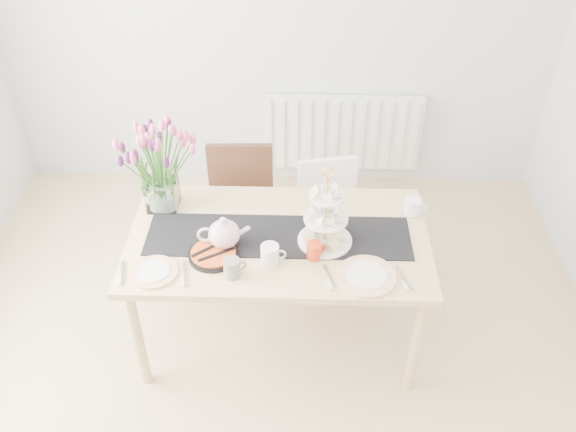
{
  "coord_description": "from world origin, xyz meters",
  "views": [
    {
      "loc": [
        0.21,
        -1.86,
        2.85
      ],
      "look_at": [
        0.14,
        0.55,
        0.93
      ],
      "focal_mm": 38.0,
      "sensor_mm": 36.0,
      "label": 1
    }
  ],
  "objects_px": {
    "chair_brown": "(241,201)",
    "tulip_vase": "(157,157)",
    "plate_right": "(367,276)",
    "cream_jug": "(413,206)",
    "mug_orange": "(314,251)",
    "mug_grey": "(232,268)",
    "chair_white": "(330,210)",
    "teapot": "(224,234)",
    "radiator": "(342,133)",
    "dining_table": "(279,247)",
    "mug_white": "(270,255)",
    "cake_stand": "(326,225)",
    "tart_tin": "(213,254)",
    "plate_left": "(154,272)"
  },
  "relations": [
    {
      "from": "radiator",
      "to": "plate_right",
      "type": "relative_size",
      "value": 4.04
    },
    {
      "from": "cake_stand",
      "to": "plate_left",
      "type": "xyz_separation_m",
      "value": [
        -0.85,
        -0.26,
        -0.11
      ]
    },
    {
      "from": "chair_brown",
      "to": "mug_grey",
      "type": "bearing_deg",
      "value": -88.6
    },
    {
      "from": "chair_brown",
      "to": "tulip_vase",
      "type": "xyz_separation_m",
      "value": [
        -0.38,
        -0.4,
        0.59
      ]
    },
    {
      "from": "teapot",
      "to": "mug_white",
      "type": "xyz_separation_m",
      "value": [
        0.24,
        -0.12,
        -0.03
      ]
    },
    {
      "from": "cake_stand",
      "to": "teapot",
      "type": "relative_size",
      "value": 1.59
    },
    {
      "from": "tulip_vase",
      "to": "mug_grey",
      "type": "relative_size",
      "value": 6.14
    },
    {
      "from": "teapot",
      "to": "plate_left",
      "type": "xyz_separation_m",
      "value": [
        -0.33,
        -0.21,
        -0.08
      ]
    },
    {
      "from": "chair_brown",
      "to": "tulip_vase",
      "type": "relative_size",
      "value": 1.38
    },
    {
      "from": "plate_left",
      "to": "plate_right",
      "type": "distance_m",
      "value": 1.05
    },
    {
      "from": "chair_white",
      "to": "teapot",
      "type": "height_order",
      "value": "teapot"
    },
    {
      "from": "dining_table",
      "to": "plate_right",
      "type": "height_order",
      "value": "plate_right"
    },
    {
      "from": "radiator",
      "to": "dining_table",
      "type": "distance_m",
      "value": 1.66
    },
    {
      "from": "mug_white",
      "to": "mug_orange",
      "type": "distance_m",
      "value": 0.23
    },
    {
      "from": "mug_orange",
      "to": "plate_right",
      "type": "distance_m",
      "value": 0.3
    },
    {
      "from": "tart_tin",
      "to": "plate_right",
      "type": "relative_size",
      "value": 0.87
    },
    {
      "from": "teapot",
      "to": "plate_right",
      "type": "distance_m",
      "value": 0.76
    },
    {
      "from": "mug_orange",
      "to": "chair_white",
      "type": "bearing_deg",
      "value": 54.67
    },
    {
      "from": "chair_white",
      "to": "teapot",
      "type": "distance_m",
      "value": 1.0
    },
    {
      "from": "tart_tin",
      "to": "mug_orange",
      "type": "xyz_separation_m",
      "value": [
        0.51,
        0.01,
        0.03
      ]
    },
    {
      "from": "radiator",
      "to": "mug_grey",
      "type": "distance_m",
      "value": 2.03
    },
    {
      "from": "cream_jug",
      "to": "mug_orange",
      "type": "xyz_separation_m",
      "value": [
        -0.55,
        -0.38,
        -0.0
      ]
    },
    {
      "from": "cake_stand",
      "to": "plate_left",
      "type": "height_order",
      "value": "cake_stand"
    },
    {
      "from": "radiator",
      "to": "mug_orange",
      "type": "relative_size",
      "value": 13.03
    },
    {
      "from": "chair_brown",
      "to": "plate_left",
      "type": "bearing_deg",
      "value": -111.47
    },
    {
      "from": "dining_table",
      "to": "mug_grey",
      "type": "height_order",
      "value": "mug_grey"
    },
    {
      "from": "radiator",
      "to": "mug_white",
      "type": "height_order",
      "value": "mug_white"
    },
    {
      "from": "cream_jug",
      "to": "tart_tin",
      "type": "height_order",
      "value": "cream_jug"
    },
    {
      "from": "mug_grey",
      "to": "plate_right",
      "type": "height_order",
      "value": "mug_grey"
    },
    {
      "from": "cake_stand",
      "to": "cream_jug",
      "type": "xyz_separation_m",
      "value": [
        0.49,
        0.26,
        -0.07
      ]
    },
    {
      "from": "chair_white",
      "to": "tulip_vase",
      "type": "distance_m",
      "value": 1.21
    },
    {
      "from": "mug_grey",
      "to": "mug_white",
      "type": "xyz_separation_m",
      "value": [
        0.18,
        0.09,
        0.01
      ]
    },
    {
      "from": "mug_grey",
      "to": "tulip_vase",
      "type": "bearing_deg",
      "value": 106.4
    },
    {
      "from": "chair_white",
      "to": "dining_table",
      "type": "bearing_deg",
      "value": -126.81
    },
    {
      "from": "mug_grey",
      "to": "plate_left",
      "type": "xyz_separation_m",
      "value": [
        -0.39,
        0.01,
        -0.04
      ]
    },
    {
      "from": "chair_white",
      "to": "mug_white",
      "type": "height_order",
      "value": "mug_white"
    },
    {
      "from": "chair_brown",
      "to": "plate_right",
      "type": "bearing_deg",
      "value": -54.9
    },
    {
      "from": "teapot",
      "to": "mug_orange",
      "type": "height_order",
      "value": "teapot"
    },
    {
      "from": "radiator",
      "to": "plate_right",
      "type": "distance_m",
      "value": 1.91
    },
    {
      "from": "dining_table",
      "to": "cream_jug",
      "type": "relative_size",
      "value": 17.25
    },
    {
      "from": "mug_white",
      "to": "plate_right",
      "type": "relative_size",
      "value": 0.37
    },
    {
      "from": "dining_table",
      "to": "plate_left",
      "type": "height_order",
      "value": "plate_left"
    },
    {
      "from": "chair_brown",
      "to": "mug_white",
      "type": "height_order",
      "value": "mug_white"
    },
    {
      "from": "teapot",
      "to": "mug_white",
      "type": "bearing_deg",
      "value": -32.38
    },
    {
      "from": "chair_brown",
      "to": "tart_tin",
      "type": "relative_size",
      "value": 3.27
    },
    {
      "from": "plate_left",
      "to": "plate_right",
      "type": "xyz_separation_m",
      "value": [
        1.05,
        0.0,
        0.0
      ]
    },
    {
      "from": "dining_table",
      "to": "tart_tin",
      "type": "relative_size",
      "value": 6.21
    },
    {
      "from": "cream_jug",
      "to": "mug_grey",
      "type": "relative_size",
      "value": 0.93
    },
    {
      "from": "radiator",
      "to": "tart_tin",
      "type": "xyz_separation_m",
      "value": [
        -0.74,
        -1.76,
        0.31
      ]
    },
    {
      "from": "chair_brown",
      "to": "plate_right",
      "type": "height_order",
      "value": "chair_brown"
    }
  ]
}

